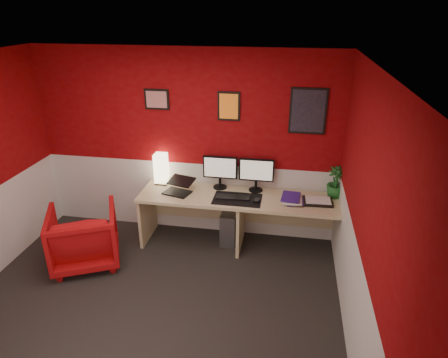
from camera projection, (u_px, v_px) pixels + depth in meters
ground at (148, 313)px, 4.11m from camera, size 4.00×3.50×0.01m
ceiling at (123, 67)px, 3.08m from camera, size 4.00×3.50×0.01m
wall_back at (186, 145)px, 5.17m from camera, size 4.00×0.01×2.50m
wall_right at (364, 227)px, 3.28m from camera, size 0.01×3.50×2.50m
wainscot_back at (188, 196)px, 5.47m from camera, size 4.00×0.01×1.00m
wainscot_right at (352, 297)px, 3.59m from camera, size 0.01×3.50×1.00m
desk at (241, 222)px, 5.10m from camera, size 2.60×0.65×0.73m
shoji_lamp at (161, 169)px, 5.25m from camera, size 0.16×0.16×0.40m
laptop at (177, 185)px, 5.00m from camera, size 0.38×0.31×0.22m
monitor_left at (220, 167)px, 5.08m from camera, size 0.45×0.06×0.58m
monitor_right at (256, 170)px, 5.00m from camera, size 0.45×0.06×0.58m
desk_mat at (237, 199)px, 4.88m from camera, size 0.60×0.38×0.01m
keyboard at (233, 197)px, 4.91m from camera, size 0.43×0.16×0.02m
mouse at (257, 200)px, 4.81m from camera, size 0.08×0.11×0.03m
book_bottom at (284, 199)px, 4.85m from camera, size 0.29×0.36×0.03m
book_middle at (283, 198)px, 4.83m from camera, size 0.24×0.32×0.02m
book_top at (282, 196)px, 4.82m from camera, size 0.24×0.31×0.03m
zen_tray at (318, 202)px, 4.79m from camera, size 0.36×0.26×0.03m
potted_plant at (336, 182)px, 4.87m from camera, size 0.25×0.25×0.40m
pc_tower at (230, 225)px, 5.30m from camera, size 0.20×0.45×0.45m
armchair at (84, 236)px, 4.78m from camera, size 1.04×1.05×0.72m
art_left at (157, 99)px, 4.96m from camera, size 0.32×0.02×0.26m
art_center at (229, 106)px, 4.84m from camera, size 0.28×0.02×0.36m
art_right at (308, 111)px, 4.70m from camera, size 0.44×0.02×0.56m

